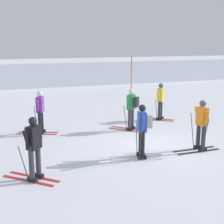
{
  "coord_description": "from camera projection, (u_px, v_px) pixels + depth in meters",
  "views": [
    {
      "loc": [
        -5.06,
        -9.57,
        3.56
      ],
      "look_at": [
        -0.81,
        1.9,
        0.9
      ],
      "focal_mm": 51.75,
      "sensor_mm": 36.0,
      "label": 1
    }
  ],
  "objects": [
    {
      "name": "ground_plane",
      "position": [
        153.0,
        146.0,
        11.24
      ],
      "size": [
        120.0,
        120.0,
        0.0
      ],
      "primitive_type": "plane",
      "color": "white"
    },
    {
      "name": "far_snow_ridge",
      "position": [
        52.0,
        71.0,
        29.07
      ],
      "size": [
        80.0,
        7.67,
        1.93
      ],
      "primitive_type": "cube",
      "color": "white",
      "rests_on": "ground"
    },
    {
      "name": "skier_purple",
      "position": [
        40.0,
        111.0,
        12.64
      ],
      "size": [
        1.62,
        0.96,
        1.71
      ],
      "color": "red",
      "rests_on": "ground"
    },
    {
      "name": "skier_black",
      "position": [
        34.0,
        147.0,
        8.31
      ],
      "size": [
        1.41,
        1.38,
        1.71
      ],
      "color": "red",
      "rests_on": "ground"
    },
    {
      "name": "skier_yellow",
      "position": [
        160.0,
        100.0,
        14.92
      ],
      "size": [
        1.42,
        1.37,
        1.71
      ],
      "color": "red",
      "rests_on": "ground"
    },
    {
      "name": "skier_orange",
      "position": [
        201.0,
        124.0,
        10.65
      ],
      "size": [
        1.6,
        1.0,
        1.71
      ],
      "color": "black",
      "rests_on": "ground"
    },
    {
      "name": "skier_blue",
      "position": [
        143.0,
        128.0,
        9.93
      ],
      "size": [
        1.64,
        0.98,
        1.71
      ],
      "color": "silver",
      "rests_on": "ground"
    },
    {
      "name": "skier_green",
      "position": [
        132.0,
        107.0,
        13.12
      ],
      "size": [
        1.37,
        1.41,
        1.71
      ],
      "color": "red",
      "rests_on": "ground"
    },
    {
      "name": "trail_marker_pole",
      "position": [
        131.0,
        75.0,
        22.52
      ],
      "size": [
        0.06,
        0.06,
        2.57
      ],
      "primitive_type": "cylinder",
      "color": "#C65614",
      "rests_on": "ground"
    }
  ]
}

